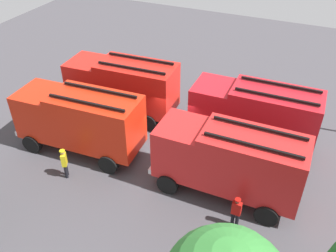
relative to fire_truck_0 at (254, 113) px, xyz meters
The scene contains 9 objects.
ground_plane 5.33m from the fire_truck_0, 26.81° to the left, with size 48.64×48.64×0.00m, color #423F44.
fire_truck_0 is the anchor object (origin of this frame).
fire_truck_1 8.41m from the fire_truck_0, ahead, with size 7.32×3.06×3.88m.
fire_truck_2 4.46m from the fire_truck_0, 87.70° to the left, with size 7.21×2.76×3.88m.
fire_truck_3 9.72m from the fire_truck_0, 27.53° to the left, with size 7.32×3.06×3.88m.
firefighter_0 3.76m from the fire_truck_0, 68.70° to the right, with size 0.48×0.45×1.68m.
firefighter_1 10.69m from the fire_truck_0, 39.55° to the left, with size 0.42×0.48×1.75m.
firefighter_2 6.51m from the fire_truck_0, 97.23° to the left, with size 0.43×0.27×1.68m.
traffic_cone_0 5.48m from the fire_truck_0, 34.26° to the right, with size 0.51×0.51×0.73m, color #F2600C.
Camera 1 is at (-6.85, 15.50, 13.48)m, focal length 39.16 mm.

